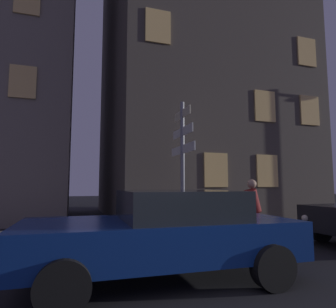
# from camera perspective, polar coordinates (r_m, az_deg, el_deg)

# --- Properties ---
(sidewalk_kerb) EXTENTS (40.00, 2.84, 0.14)m
(sidewalk_kerb) POSITION_cam_1_polar(r_m,az_deg,el_deg) (8.68, -7.22, -15.28)
(sidewalk_kerb) COLOR gray
(sidewalk_kerb) RESTS_ON ground_plane
(signpost) EXTENTS (0.12, 1.79, 3.71)m
(signpost) POSITION_cam_1_polar(r_m,az_deg,el_deg) (8.31, 2.82, -0.01)
(signpost) COLOR gray
(signpost) RESTS_ON sidewalk_kerb
(car_near_left) EXTENTS (4.36, 2.19, 1.38)m
(car_near_left) POSITION_cam_1_polar(r_m,az_deg,el_deg) (4.86, -0.84, -14.76)
(car_near_left) COLOR navy
(car_near_left) RESTS_ON ground_plane
(cyclist) EXTENTS (1.82, 0.36, 1.61)m
(cyclist) POSITION_cam_1_polar(r_m,az_deg,el_deg) (7.43, 15.79, -11.40)
(cyclist) COLOR black
(cyclist) RESTS_ON ground_plane
(building_right_block) EXTENTS (8.51, 9.53, 17.82)m
(building_right_block) POSITION_cam_1_polar(r_m,az_deg,el_deg) (16.94, 4.39, 20.04)
(building_right_block) COLOR #4C443D
(building_right_block) RESTS_ON ground_plane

